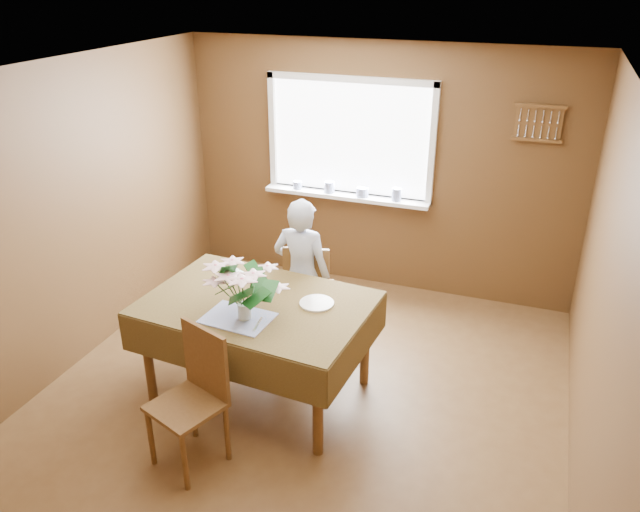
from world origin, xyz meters
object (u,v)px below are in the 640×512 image
(chair_far, at_px, (308,287))
(seated_woman, at_px, (302,274))
(chair_near, at_px, (195,392))
(flower_bouquet, at_px, (243,285))
(dining_table, at_px, (257,313))

(chair_far, bearing_deg, seated_woman, 72.86)
(chair_near, distance_m, seated_woman, 1.59)
(chair_near, relative_size, flower_bouquet, 1.99)
(dining_table, relative_size, flower_bouquet, 3.58)
(dining_table, relative_size, chair_far, 1.89)
(flower_bouquet, bearing_deg, seated_woman, 88.11)
(seated_woman, height_order, flower_bouquet, seated_woman)
(seated_woman, xyz_separation_m, flower_bouquet, (-0.03, -1.02, 0.40))
(chair_far, distance_m, seated_woman, 0.22)
(dining_table, bearing_deg, flower_bouquet, -79.08)
(chair_far, xyz_separation_m, seated_woman, (-0.01, -0.12, 0.18))
(chair_far, distance_m, flower_bouquet, 1.28)
(dining_table, xyz_separation_m, flower_bouquet, (0.03, -0.25, 0.38))
(dining_table, height_order, chair_near, chair_near)
(flower_bouquet, bearing_deg, chair_far, 87.79)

